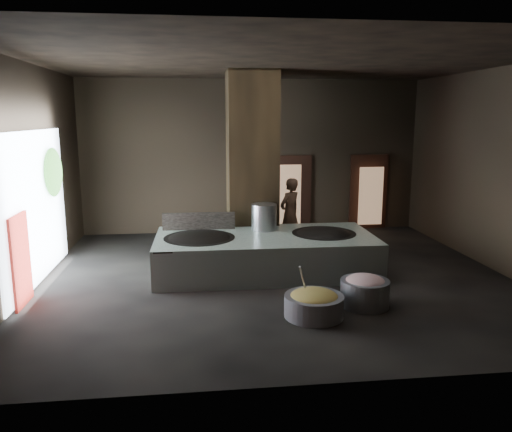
{
  "coord_description": "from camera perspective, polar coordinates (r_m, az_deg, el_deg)",
  "views": [
    {
      "loc": [
        -1.66,
        -10.29,
        3.41
      ],
      "look_at": [
        -0.37,
        0.51,
        1.25
      ],
      "focal_mm": 35.0,
      "sensor_mm": 36.0,
      "label": 1
    }
  ],
  "objects": [
    {
      "name": "tree_silhouette",
      "position": [
        12.09,
        -22.17,
        4.66
      ],
      "size": [
        0.28,
        1.1,
        1.1
      ],
      "primitive_type": "ellipsoid",
      "color": "#194714",
      "rests_on": "left_opening"
    },
    {
      "name": "meat_fill",
      "position": [
        9.4,
        12.37,
        -7.41
      ],
      "size": [
        0.74,
        0.74,
        0.28
      ],
      "primitive_type": "ellipsoid",
      "color": "#CA7982",
      "rests_on": "meat_basin"
    },
    {
      "name": "hearth_platform",
      "position": [
        11.17,
        1.03,
        -4.31
      ],
      "size": [
        4.84,
        2.35,
        0.84
      ],
      "primitive_type": "cube",
      "rotation": [
        0.0,
        0.0,
        -0.01
      ],
      "color": "#ACBFAF",
      "rests_on": "ground"
    },
    {
      "name": "left_wall",
      "position": [
        10.9,
        -24.96,
        4.07
      ],
      "size": [
        0.1,
        9.0,
        4.5
      ],
      "primitive_type": "cube",
      "color": "black",
      "rests_on": "ground"
    },
    {
      "name": "wok_right_rim",
      "position": [
        11.37,
        7.76,
        -2.04
      ],
      "size": [
        1.44,
        1.44,
        0.05
      ],
      "primitive_type": "cylinder",
      "color": "black",
      "rests_on": "hearth_platform"
    },
    {
      "name": "wok_left",
      "position": [
        10.94,
        -6.49,
        -2.92
      ],
      "size": [
        1.52,
        1.52,
        0.42
      ],
      "primitive_type": "ellipsoid",
      "color": "black",
      "rests_on": "hearth_platform"
    },
    {
      "name": "meat_basin",
      "position": [
        9.46,
        12.31,
        -8.59
      ],
      "size": [
        0.95,
        0.95,
        0.49
      ],
      "primitive_type": "cylinder",
      "rotation": [
        0.0,
        0.0,
        0.06
      ],
      "color": "gray",
      "rests_on": "ground"
    },
    {
      "name": "veg_basin",
      "position": [
        8.86,
        6.63,
        -10.17
      ],
      "size": [
        1.22,
        1.22,
        0.38
      ],
      "primitive_type": "cylinder",
      "rotation": [
        0.0,
        0.0,
        -0.2
      ],
      "color": "gray",
      "rests_on": "ground"
    },
    {
      "name": "doorway_near",
      "position": [
        15.2,
        4.11,
        2.46
      ],
      "size": [
        1.18,
        0.08,
        2.38
      ],
      "primitive_type": "cube",
      "color": "black",
      "rests_on": "ground"
    },
    {
      "name": "right_wall",
      "position": [
        12.34,
        26.24,
        4.68
      ],
      "size": [
        0.1,
        9.0,
        4.5
      ],
      "primitive_type": "cube",
      "color": "black",
      "rests_on": "ground"
    },
    {
      "name": "platform_cap",
      "position": [
        11.07,
        1.04,
        -2.33
      ],
      "size": [
        4.71,
        2.26,
        0.03
      ],
      "primitive_type": "cube",
      "color": "black",
      "rests_on": "hearth_platform"
    },
    {
      "name": "wok_left_rim",
      "position": [
        10.92,
        -6.49,
        -2.57
      ],
      "size": [
        1.55,
        1.55,
        0.05
      ],
      "primitive_type": "cylinder",
      "color": "black",
      "rests_on": "hearth_platform"
    },
    {
      "name": "pavilion_sliver",
      "position": [
        10.07,
        -25.29,
        -4.61
      ],
      "size": [
        0.05,
        0.9,
        1.7
      ],
      "primitive_type": "cube",
      "color": "maroon",
      "rests_on": "ground"
    },
    {
      "name": "doorway_far",
      "position": [
        15.82,
        12.68,
        2.57
      ],
      "size": [
        1.18,
        0.08,
        2.38
      ],
      "primitive_type": "cube",
      "color": "black",
      "rests_on": "ground"
    },
    {
      "name": "cook",
      "position": [
        13.14,
        3.89,
        0.32
      ],
      "size": [
        0.8,
        0.76,
        1.86
      ],
      "primitive_type": "imported",
      "rotation": [
        0.0,
        0.0,
        3.81
      ],
      "color": "brown",
      "rests_on": "ground"
    },
    {
      "name": "ladle",
      "position": [
        8.84,
        5.5,
        -7.71
      ],
      "size": [
        0.27,
        0.35,
        0.74
      ],
      "primitive_type": "cylinder",
      "rotation": [
        0.49,
        0.0,
        -0.64
      ],
      "color": "#A6A8AE",
      "rests_on": "veg_basin"
    },
    {
      "name": "left_opening",
      "position": [
        11.15,
        -23.89,
        0.91
      ],
      "size": [
        0.04,
        4.2,
        3.1
      ],
      "primitive_type": "cube",
      "color": "white",
      "rests_on": "ground"
    },
    {
      "name": "ceiling",
      "position": [
        10.49,
        2.44,
        17.46
      ],
      "size": [
        10.0,
        9.0,
        0.1
      ],
      "primitive_type": "cube",
      "color": "black",
      "rests_on": "back_wall"
    },
    {
      "name": "front_wall",
      "position": [
        6.09,
        9.13,
        0.09
      ],
      "size": [
        10.0,
        0.1,
        4.5
      ],
      "primitive_type": "cube",
      "color": "black",
      "rests_on": "ground"
    },
    {
      "name": "wok_right",
      "position": [
        11.39,
        7.75,
        -2.38
      ],
      "size": [
        1.41,
        1.41,
        0.4
      ],
      "primitive_type": "ellipsoid",
      "color": "black",
      "rests_on": "hearth_platform"
    },
    {
      "name": "pillar",
      "position": [
        12.32,
        -0.46,
        5.83
      ],
      "size": [
        1.2,
        1.2,
        4.5
      ],
      "primitive_type": "cube",
      "color": "black",
      "rests_on": "ground"
    },
    {
      "name": "back_wall",
      "position": [
        14.98,
        -0.44,
        6.79
      ],
      "size": [
        10.0,
        0.1,
        4.5
      ],
      "primitive_type": "cube",
      "color": "black",
      "rests_on": "ground"
    },
    {
      "name": "doorway_far_glow",
      "position": [
        15.6,
        12.98,
        2.24
      ],
      "size": [
        0.75,
        0.04,
        1.77
      ],
      "primitive_type": "cube",
      "color": "#8C6647",
      "rests_on": "ground"
    },
    {
      "name": "veg_fill",
      "position": [
        8.8,
        6.65,
        -9.2
      ],
      "size": [
        0.85,
        0.85,
        0.26
      ],
      "primitive_type": "ellipsoid",
      "color": "#8EA44F",
      "rests_on": "veg_basin"
    },
    {
      "name": "stock_pot",
      "position": [
        11.54,
        0.92,
        -0.17
      ],
      "size": [
        0.59,
        0.59,
        0.63
      ],
      "primitive_type": "cylinder",
      "color": "#A6A8AE",
      "rests_on": "hearth_platform"
    },
    {
      "name": "floor",
      "position": [
        10.99,
        2.24,
        -7.14
      ],
      "size": [
        10.0,
        9.0,
        0.1
      ],
      "primitive_type": "cube",
      "color": "black",
      "rests_on": "ground"
    },
    {
      "name": "doorway_near_glow",
      "position": [
        15.14,
        3.63,
        2.24
      ],
      "size": [
        0.81,
        0.04,
        1.92
      ],
      "primitive_type": "cube",
      "color": "#8C6647",
      "rests_on": "ground"
    },
    {
      "name": "splash_guard",
      "position": [
        11.65,
        -6.55,
        -0.63
      ],
      "size": [
        1.68,
        0.08,
        0.42
      ],
      "primitive_type": "cube",
      "rotation": [
        0.0,
        0.0,
        -0.01
      ],
      "color": "black",
      "rests_on": "hearth_platform"
    }
  ]
}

